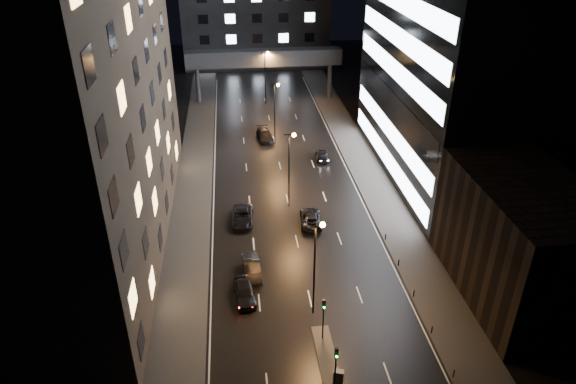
# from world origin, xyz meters

# --- Properties ---
(ground) EXTENTS (160.00, 160.00, 0.00)m
(ground) POSITION_xyz_m (0.00, 40.00, 0.00)
(ground) COLOR black
(ground) RESTS_ON ground
(sidewalk_left) EXTENTS (5.00, 110.00, 0.15)m
(sidewalk_left) POSITION_xyz_m (-12.50, 35.00, 0.07)
(sidewalk_left) COLOR #383533
(sidewalk_left) RESTS_ON ground
(sidewalk_right) EXTENTS (5.00, 110.00, 0.15)m
(sidewalk_right) POSITION_xyz_m (12.50, 35.00, 0.07)
(sidewalk_right) COLOR #383533
(sidewalk_right) RESTS_ON ground
(building_left) EXTENTS (15.00, 48.00, 40.00)m
(building_left) POSITION_xyz_m (-22.50, 24.00, 20.00)
(building_left) COLOR #2D2319
(building_left) RESTS_ON ground
(building_right_low) EXTENTS (10.00, 18.00, 12.00)m
(building_right_low) POSITION_xyz_m (20.00, 9.00, 6.00)
(building_right_low) COLOR black
(building_right_low) RESTS_ON ground
(building_right_glass) EXTENTS (20.00, 36.00, 45.00)m
(building_right_glass) POSITION_xyz_m (25.00, 36.00, 22.50)
(building_right_glass) COLOR black
(building_right_glass) RESTS_ON ground
(building_far) EXTENTS (34.00, 14.00, 25.00)m
(building_far) POSITION_xyz_m (0.00, 98.00, 12.50)
(building_far) COLOR #333335
(building_far) RESTS_ON ground
(skybridge) EXTENTS (30.00, 3.00, 10.00)m
(skybridge) POSITION_xyz_m (0.00, 70.00, 8.34)
(skybridge) COLOR #333335
(skybridge) RESTS_ON ground
(median_island) EXTENTS (1.60, 8.00, 0.15)m
(median_island) POSITION_xyz_m (0.30, 2.00, 0.07)
(median_island) COLOR #383533
(median_island) RESTS_ON ground
(traffic_signal_near) EXTENTS (0.28, 0.34, 4.40)m
(traffic_signal_near) POSITION_xyz_m (0.30, 4.49, 3.09)
(traffic_signal_near) COLOR black
(traffic_signal_near) RESTS_ON median_island
(traffic_signal_far) EXTENTS (0.28, 0.34, 4.40)m
(traffic_signal_far) POSITION_xyz_m (0.30, -1.01, 3.09)
(traffic_signal_far) COLOR black
(traffic_signal_far) RESTS_ON median_island
(bollard_row) EXTENTS (0.12, 25.12, 0.90)m
(bollard_row) POSITION_xyz_m (10.20, 6.50, 0.45)
(bollard_row) COLOR black
(bollard_row) RESTS_ON ground
(streetlight_near) EXTENTS (1.45, 0.50, 10.15)m
(streetlight_near) POSITION_xyz_m (0.16, 8.00, 6.50)
(streetlight_near) COLOR black
(streetlight_near) RESTS_ON ground
(streetlight_mid_a) EXTENTS (1.45, 0.50, 10.15)m
(streetlight_mid_a) POSITION_xyz_m (0.16, 28.00, 6.50)
(streetlight_mid_a) COLOR black
(streetlight_mid_a) RESTS_ON ground
(streetlight_mid_b) EXTENTS (1.45, 0.50, 10.15)m
(streetlight_mid_b) POSITION_xyz_m (0.16, 48.00, 6.50)
(streetlight_mid_b) COLOR black
(streetlight_mid_b) RESTS_ON ground
(streetlight_far) EXTENTS (1.45, 0.50, 10.15)m
(streetlight_far) POSITION_xyz_m (0.16, 68.00, 6.50)
(streetlight_far) COLOR black
(streetlight_far) RESTS_ON ground
(car_away_a) EXTENTS (2.40, 4.90, 1.61)m
(car_away_a) POSITION_xyz_m (-6.36, 10.75, 0.80)
(car_away_a) COLOR black
(car_away_a) RESTS_ON ground
(car_away_b) EXTENTS (2.07, 4.93, 1.58)m
(car_away_b) POSITION_xyz_m (-5.48, 14.51, 0.79)
(car_away_b) COLOR black
(car_away_b) RESTS_ON ground
(car_away_c) EXTENTS (2.94, 5.66, 1.52)m
(car_away_c) POSITION_xyz_m (-6.06, 25.00, 0.76)
(car_away_c) COLOR black
(car_away_c) RESTS_ON ground
(car_away_d) EXTENTS (2.87, 5.82, 1.63)m
(car_away_d) POSITION_xyz_m (-1.50, 49.99, 0.81)
(car_away_d) COLOR black
(car_away_d) RESTS_ON ground
(car_toward_a) EXTENTS (2.88, 5.49, 1.47)m
(car_toward_a) POSITION_xyz_m (2.16, 23.71, 0.74)
(car_toward_a) COLOR black
(car_toward_a) RESTS_ON ground
(car_toward_b) EXTENTS (2.28, 4.67, 1.31)m
(car_toward_b) POSITION_xyz_m (6.65, 41.52, 0.65)
(car_toward_b) COLOR black
(car_toward_b) RESTS_ON ground
(utility_cabinet) EXTENTS (0.93, 0.71, 1.36)m
(utility_cabinet) POSITION_xyz_m (0.70, -0.54, 0.83)
(utility_cabinet) COLOR #474749
(utility_cabinet) RESTS_ON median_island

